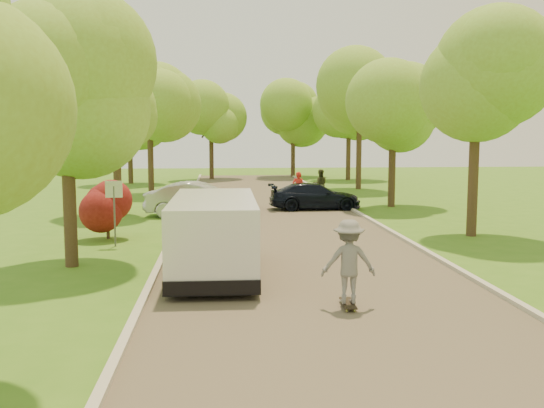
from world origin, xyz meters
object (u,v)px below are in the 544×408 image
object	(u,v)px
street_sign	(114,199)
minivan	(214,234)
dark_sedan	(315,196)
longboard	(348,303)
person_striped	(298,188)
silver_sedan	(198,199)
person_olive	(320,184)
skateboarder	(349,261)

from	to	relation	value
street_sign	minivan	size ratio (longest dim) A/B	0.39
dark_sedan	longboard	size ratio (longest dim) A/B	4.83
dark_sedan	person_striped	world-z (taller)	person_striped
minivan	person_striped	distance (m)	16.17
minivan	silver_sedan	xyz separation A→B (m)	(-0.80, 11.44, -0.31)
minivan	longboard	size ratio (longest dim) A/B	5.94
street_sign	minivan	xyz separation A→B (m)	(3.30, -4.32, -0.48)
person_olive	street_sign	bearing A→B (deg)	60.54
silver_sedan	person_striped	world-z (taller)	person_striped
street_sign	skateboarder	size ratio (longest dim) A/B	1.21
skateboarder	minivan	bearing A→B (deg)	-46.77
street_sign	person_olive	bearing A→B (deg)	56.51
street_sign	longboard	size ratio (longest dim) A/B	2.34
skateboarder	person_striped	size ratio (longest dim) A/B	1.03
skateboarder	dark_sedan	bearing A→B (deg)	-93.70
silver_sedan	skateboarder	bearing A→B (deg)	-158.47
dark_sedan	skateboarder	bearing A→B (deg)	171.86
silver_sedan	street_sign	bearing A→B (deg)	168.28
silver_sedan	person_olive	xyz separation A→B (m)	(6.66, 6.71, 0.08)
street_sign	silver_sedan	bearing A→B (deg)	70.67
street_sign	minivan	distance (m)	5.46
silver_sedan	dark_sedan	world-z (taller)	silver_sedan
street_sign	dark_sedan	size ratio (longest dim) A/B	0.48
street_sign	longboard	distance (m)	9.98
silver_sedan	minivan	bearing A→B (deg)	-168.39
minivan	person_striped	xyz separation A→B (m)	(4.27, 15.59, -0.21)
silver_sedan	person_striped	size ratio (longest dim) A/B	2.70
minivan	dark_sedan	distance (m)	14.34
silver_sedan	dark_sedan	xyz separation A→B (m)	(5.61, 2.06, -0.12)
street_sign	skateboarder	distance (m)	9.88
street_sign	person_striped	world-z (taller)	street_sign
minivan	person_striped	size ratio (longest dim) A/B	3.18
longboard	silver_sedan	bearing A→B (deg)	-73.23
minivan	longboard	distance (m)	4.55
skateboarder	person_striped	distance (m)	19.02
longboard	person_striped	world-z (taller)	person_striped
dark_sedan	person_olive	world-z (taller)	person_olive
minivan	skateboarder	distance (m)	4.44
longboard	street_sign	bearing A→B (deg)	-48.41
dark_sedan	longboard	bearing A→B (deg)	171.86
silver_sedan	longboard	bearing A→B (deg)	-158.47
street_sign	person_striped	size ratio (longest dim) A/B	1.25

